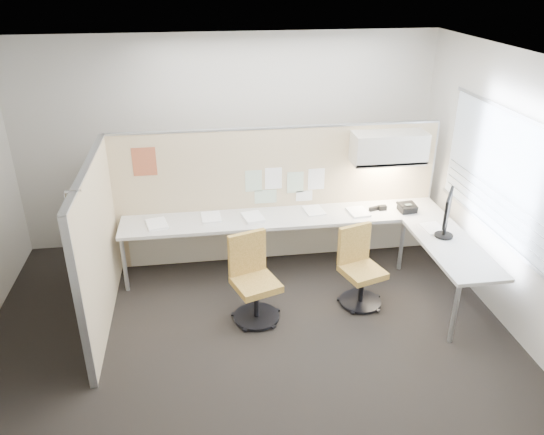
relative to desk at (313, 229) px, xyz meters
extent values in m
cube|color=black|center=(-0.93, -1.13, -0.61)|extent=(5.50, 4.50, 0.01)
cube|color=white|center=(-0.93, -1.13, 2.20)|extent=(5.50, 4.50, 0.01)
cube|color=beige|center=(-0.93, 1.12, 0.80)|extent=(5.50, 0.02, 2.80)
cube|color=beige|center=(-0.93, -3.38, 0.80)|extent=(5.50, 0.02, 2.80)
cube|color=beige|center=(1.82, -1.13, 0.80)|extent=(0.02, 4.50, 2.80)
cube|color=#A6B6C1|center=(1.79, -1.13, 0.95)|extent=(0.01, 2.80, 1.30)
cube|color=#CFB98F|center=(-0.38, 0.47, 0.27)|extent=(4.10, 0.06, 1.75)
cube|color=#CFB98F|center=(-2.43, -0.63, 0.27)|extent=(0.06, 2.20, 1.75)
cube|color=beige|center=(-0.33, 0.14, 0.11)|extent=(4.00, 0.60, 0.04)
cube|color=beige|center=(1.37, -0.89, 0.11)|extent=(0.60, 1.47, 0.04)
cube|color=beige|center=(-0.33, 0.41, -0.26)|extent=(3.90, 0.02, 0.64)
cylinder|color=#A5A8AA|center=(-2.28, -0.11, -0.26)|extent=(0.05, 0.05, 0.69)
cylinder|color=#A5A8AA|center=(1.12, -1.58, -0.26)|extent=(0.05, 0.05, 0.69)
cylinder|color=#A5A8AA|center=(1.12, -0.11, -0.26)|extent=(0.05, 0.05, 0.69)
cube|color=beige|center=(0.97, 0.26, 0.91)|extent=(0.90, 0.36, 0.38)
cube|color=#FFEABF|center=(0.97, 0.26, 0.70)|extent=(0.60, 0.06, 0.02)
cube|color=#8CBF8C|center=(-0.68, 0.44, 0.50)|extent=(0.21, 0.00, 0.28)
cube|color=white|center=(-0.43, 0.44, 0.52)|extent=(0.21, 0.00, 0.28)
cube|color=#8CBF8C|center=(-0.15, 0.44, 0.45)|extent=(0.21, 0.00, 0.28)
cube|color=white|center=(0.12, 0.44, 0.48)|extent=(0.21, 0.00, 0.28)
cube|color=#8CBF8C|center=(-0.53, 0.44, 0.28)|extent=(0.28, 0.00, 0.18)
cube|color=white|center=(-0.03, 0.44, 0.26)|extent=(0.21, 0.00, 0.14)
cube|color=#FF5A20|center=(-1.98, 0.44, 0.82)|extent=(0.28, 0.00, 0.35)
cylinder|color=black|center=(-0.82, -0.90, -0.57)|extent=(0.50, 0.50, 0.03)
cylinder|color=black|center=(-0.82, -0.90, -0.38)|extent=(0.06, 0.06, 0.39)
cube|color=#E0AC53|center=(-0.82, -0.90, -0.16)|extent=(0.57, 0.57, 0.08)
cube|color=#E0AC53|center=(-0.89, -0.70, 0.13)|extent=(0.42, 0.19, 0.49)
cylinder|color=black|center=(0.40, -0.78, -0.57)|extent=(0.48, 0.48, 0.03)
cylinder|color=black|center=(0.40, -0.78, -0.39)|extent=(0.06, 0.06, 0.37)
cube|color=#E0AC53|center=(0.40, -0.78, -0.18)|extent=(0.53, 0.53, 0.07)
cube|color=#E0AC53|center=(0.34, -0.59, 0.09)|extent=(0.40, 0.17, 0.46)
cylinder|color=black|center=(1.37, -0.66, 0.14)|extent=(0.21, 0.21, 0.02)
cylinder|color=black|center=(1.37, -0.66, 0.23)|extent=(0.04, 0.04, 0.19)
cube|color=black|center=(1.37, -0.66, 0.49)|extent=(0.29, 0.44, 0.33)
cube|color=black|center=(1.37, -0.66, 0.49)|extent=(0.24, 0.39, 0.29)
cube|color=black|center=(1.21, 0.05, 0.18)|extent=(0.22, 0.21, 0.12)
cylinder|color=black|center=(1.12, 0.07, 0.21)|extent=(0.05, 0.17, 0.04)
cube|color=black|center=(0.81, 0.15, 0.15)|extent=(0.15, 0.08, 0.05)
cube|color=black|center=(0.92, 0.15, 0.16)|extent=(0.10, 0.07, 0.06)
cube|color=silver|center=(-2.43, -1.26, 1.17)|extent=(0.14, 0.02, 0.02)
cylinder|color=silver|center=(-2.50, -1.26, 1.09)|extent=(0.02, 0.02, 0.14)
cube|color=#AD7F4C|center=(-2.50, -1.26, 0.96)|extent=(0.02, 0.44, 0.12)
cube|color=#AD7F4C|center=(-2.53, -1.23, 0.92)|extent=(0.02, 0.44, 0.12)
cube|color=#ADADB8|center=(-2.51, -1.31, 0.33)|extent=(0.01, 0.07, 1.09)
cube|color=white|center=(-1.88, 0.12, 0.14)|extent=(0.29, 0.34, 0.03)
cube|color=white|center=(-1.23, 0.22, 0.14)|extent=(0.25, 0.31, 0.02)
cube|color=white|center=(-0.73, 0.13, 0.15)|extent=(0.29, 0.34, 0.04)
cube|color=white|center=(0.05, 0.23, 0.14)|extent=(0.26, 0.32, 0.02)
cube|color=white|center=(0.59, 0.10, 0.14)|extent=(0.26, 0.32, 0.03)
cube|color=white|center=(1.33, -0.46, 0.14)|extent=(0.25, 0.31, 0.02)
camera|label=1|loc=(-1.35, -5.67, 2.93)|focal=35.00mm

